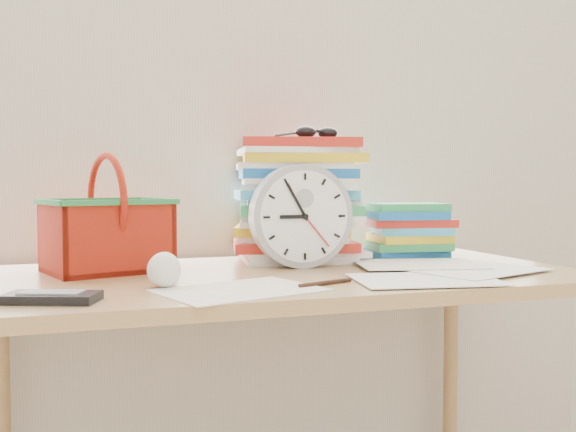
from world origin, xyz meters
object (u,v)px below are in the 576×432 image
object	(u,v)px
desk	(284,304)
paper_stack	(299,200)
clock	(301,216)
calculator	(52,298)
basket	(107,214)
book_stack	(408,230)

from	to	relation	value
desk	paper_stack	xyz separation A→B (m)	(0.11, 0.21, 0.24)
desk	clock	bearing A→B (deg)	44.96
paper_stack	calculator	xyz separation A→B (m)	(-0.62, -0.45, -0.16)
clock	basket	xyz separation A→B (m)	(-0.46, 0.07, 0.01)
clock	paper_stack	bearing A→B (deg)	72.65
desk	book_stack	xyz separation A→B (m)	(0.43, 0.19, 0.15)
book_stack	basket	bearing A→B (deg)	-176.91
paper_stack	book_stack	distance (m)	0.33
desk	calculator	bearing A→B (deg)	-155.24
desk	book_stack	world-z (taller)	book_stack
desk	calculator	size ratio (longest dim) A/B	8.65
clock	calculator	xyz separation A→B (m)	(-0.57, -0.30, -0.12)
paper_stack	desk	bearing A→B (deg)	-117.84
paper_stack	calculator	size ratio (longest dim) A/B	2.12
book_stack	basket	distance (m)	0.83
basket	desk	bearing A→B (deg)	-37.08
desk	calculator	xyz separation A→B (m)	(-0.51, -0.23, 0.08)
basket	calculator	xyz separation A→B (m)	(-0.11, -0.38, -0.13)
paper_stack	clock	bearing A→B (deg)	-107.35
clock	book_stack	size ratio (longest dim) A/B	0.99
clock	book_stack	distance (m)	0.39
paper_stack	book_stack	size ratio (longest dim) A/B	1.32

